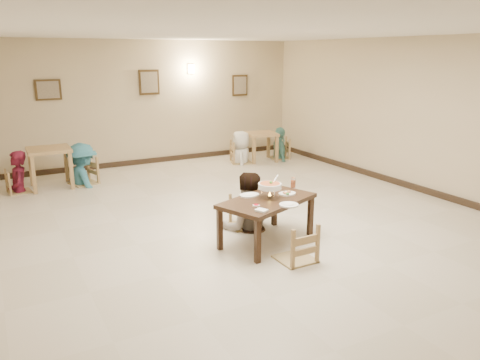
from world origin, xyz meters
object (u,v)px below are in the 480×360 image
main_diner (247,172)px  bg_diner_c (241,131)px  bg_chair_rr (280,139)px  bg_chair_rl (241,142)px  bg_table_right (261,138)px  chair_near (296,225)px  curry_warmer (270,186)px  bg_diner_b (80,143)px  bg_table_left (49,155)px  main_table (267,204)px  bg_diner_a (15,151)px  bg_chair_lr (82,159)px  drink_glass (293,183)px  bg_diner_d (280,127)px  bg_chair_ll (17,171)px  chair_far (245,198)px

main_diner → bg_diner_c: 4.56m
bg_diner_c → bg_chair_rr: bearing=114.4°
bg_chair_rl → bg_table_right: bearing=-77.6°
chair_near → curry_warmer: 0.81m
bg_diner_c → bg_diner_b: bearing=-61.9°
bg_table_left → bg_diner_b: bearing=-2.8°
main_table → bg_diner_a: (-2.99, 4.52, 0.25)m
bg_table_right → bg_chair_lr: bearing=-178.6°
main_table → drink_glass: drink_glass is taller
chair_near → bg_chair_lr: bg_chair_lr is taller
bg_chair_rl → bg_diner_b: size_ratio=0.60×
bg_chair_rl → bg_diner_c: size_ratio=0.65×
curry_warmer → bg_diner_c: 5.13m
main_table → chair_near: (0.01, -0.71, -0.08)m
main_table → bg_diner_c: 5.18m
main_table → bg_chair_rl: (2.14, 4.71, -0.06)m
bg_diner_c → bg_diner_d: 1.14m
drink_glass → bg_table_left: bearing=125.4°
bg_table_left → bg_diner_a: 0.65m
bg_table_left → bg_chair_ll: 0.67m
bg_chair_ll → bg_chair_rl: size_ratio=0.84×
bg_diner_c → main_diner: bearing=-1.7°
bg_table_left → bg_table_right: bg_table_left is taller
main_diner → bg_diner_b: size_ratio=1.03×
bg_table_left → bg_chair_rr: bearing=0.9°
main_table → main_diner: main_diner is taller
bg_chair_ll → main_diner: bearing=-149.4°
chair_near → bg_chair_rl: bearing=-111.7°
bg_chair_rl → bg_diner_c: bearing=151.6°
main_diner → curry_warmer: main_diner is taller
chair_near → chair_far: bearing=-91.5°
bg_diner_a → bg_diner_d: (6.27, 0.16, -0.01)m
curry_warmer → bg_chair_rl: (2.09, 4.69, -0.31)m
bg_chair_lr → bg_diner_a: 1.28m
bg_table_right → bg_chair_lr: (-4.45, -0.11, -0.06)m
drink_glass → bg_chair_rr: 5.09m
chair_near → bg_diner_b: size_ratio=0.58×
chair_far → bg_diner_d: bearing=58.3°
drink_glass → bg_diner_a: bearing=131.0°
bg_chair_rl → bg_chair_rr: size_ratio=1.03×
chair_far → bg_table_right: bearing=63.5°
chair_far → bg_chair_rl: bearing=69.8°
main_table → chair_near: 0.72m
chair_far → main_diner: 0.44m
chair_far → bg_table_left: 4.56m
bg_chair_rr → bg_chair_ll: bearing=-67.8°
bg_diner_b → bg_chair_rr: bearing=-104.9°
bg_diner_c → bg_diner_d: (1.14, -0.03, 0.01)m
chair_far → chair_near: chair_near is taller
bg_chair_rr → bg_diner_d: size_ratio=0.62×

